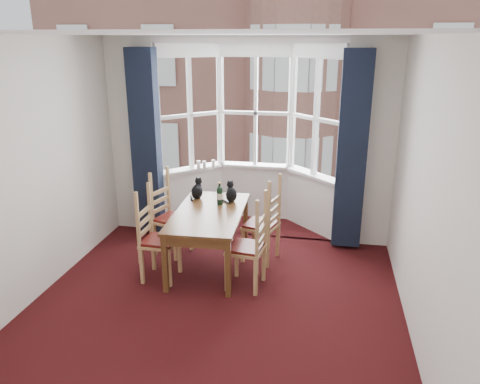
% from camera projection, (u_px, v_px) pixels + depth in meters
% --- Properties ---
extents(floor, '(4.50, 4.50, 0.00)m').
position_uv_depth(floor, '(209.00, 319.00, 4.84)').
color(floor, black).
rests_on(floor, ground).
extents(ceiling, '(4.50, 4.50, 0.00)m').
position_uv_depth(ceiling, '(203.00, 34.00, 3.96)').
color(ceiling, white).
rests_on(ceiling, floor).
extents(wall_left, '(0.00, 4.50, 4.50)m').
position_uv_depth(wall_left, '(16.00, 179.00, 4.75)').
color(wall_left, silver).
rests_on(wall_left, floor).
extents(wall_right, '(0.00, 4.50, 4.50)m').
position_uv_depth(wall_right, '(430.00, 204.00, 4.05)').
color(wall_right, silver).
rests_on(wall_right, floor).
extents(wall_near, '(4.00, 0.00, 4.00)m').
position_uv_depth(wall_near, '(91.00, 330.00, 2.30)').
color(wall_near, silver).
rests_on(wall_near, floor).
extents(wall_back_pier_left, '(0.70, 0.12, 2.80)m').
position_uv_depth(wall_back_pier_left, '(135.00, 137.00, 6.79)').
color(wall_back_pier_left, silver).
rests_on(wall_back_pier_left, floor).
extents(wall_back_pier_right, '(0.70, 0.12, 2.80)m').
position_uv_depth(wall_back_pier_right, '(369.00, 146.00, 6.21)').
color(wall_back_pier_right, silver).
rests_on(wall_back_pier_right, floor).
extents(bay_window, '(2.76, 0.94, 2.80)m').
position_uv_depth(bay_window, '(253.00, 134.00, 6.97)').
color(bay_window, white).
rests_on(bay_window, floor).
extents(curtain_left, '(0.38, 0.22, 2.60)m').
position_uv_depth(curtain_left, '(146.00, 143.00, 6.60)').
color(curtain_left, black).
rests_on(curtain_left, floor).
extents(curtain_right, '(0.38, 0.22, 2.60)m').
position_uv_depth(curtain_right, '(352.00, 152.00, 6.10)').
color(curtain_right, black).
rests_on(curtain_right, floor).
extents(dining_table, '(0.88, 1.56, 0.73)m').
position_uv_depth(dining_table, '(209.00, 218.00, 5.78)').
color(dining_table, brown).
rests_on(dining_table, floor).
extents(chair_left_near, '(0.41, 0.43, 0.92)m').
position_uv_depth(chair_left_near, '(153.00, 241.00, 5.54)').
color(chair_left_near, tan).
rests_on(chair_left_near, floor).
extents(chair_left_far, '(0.51, 0.52, 0.92)m').
position_uv_depth(chair_left_far, '(167.00, 219.00, 6.23)').
color(chair_left_far, tan).
rests_on(chair_left_far, floor).
extents(chair_right_near, '(0.45, 0.47, 0.92)m').
position_uv_depth(chair_right_near, '(253.00, 250.00, 5.32)').
color(chair_right_near, tan).
rests_on(chair_right_near, floor).
extents(chair_right_far, '(0.49, 0.51, 0.92)m').
position_uv_depth(chair_right_far, '(267.00, 227.00, 5.97)').
color(chair_right_far, tan).
rests_on(chair_right_far, floor).
extents(cat_left, '(0.16, 0.22, 0.29)m').
position_uv_depth(cat_left, '(197.00, 190.00, 6.20)').
color(cat_left, black).
rests_on(cat_left, dining_table).
extents(cat_right, '(0.21, 0.24, 0.28)m').
position_uv_depth(cat_right, '(231.00, 194.00, 6.08)').
color(cat_right, black).
rests_on(cat_right, dining_table).
extents(wine_bottle, '(0.08, 0.08, 0.30)m').
position_uv_depth(wine_bottle, '(220.00, 195.00, 5.97)').
color(wine_bottle, black).
rests_on(wine_bottle, dining_table).
extents(candle_tall, '(0.06, 0.06, 0.12)m').
position_uv_depth(candle_tall, '(199.00, 165.00, 7.12)').
color(candle_tall, white).
rests_on(candle_tall, bay_window).
extents(candle_short, '(0.06, 0.06, 0.11)m').
position_uv_depth(candle_short, '(204.00, 165.00, 7.13)').
color(candle_short, white).
rests_on(candle_short, bay_window).
extents(candle_extra, '(0.05, 0.05, 0.13)m').
position_uv_depth(candle_extra, '(213.00, 164.00, 7.12)').
color(candle_extra, white).
rests_on(candle_extra, bay_window).
extents(street, '(80.00, 80.00, 0.00)m').
position_uv_depth(street, '(312.00, 155.00, 36.82)').
color(street, '#333335').
rests_on(street, ground).
extents(tenement_building, '(18.40, 7.80, 15.20)m').
position_uv_depth(tenement_building, '(301.00, 71.00, 17.41)').
color(tenement_building, '#955C4D').
rests_on(tenement_building, street).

